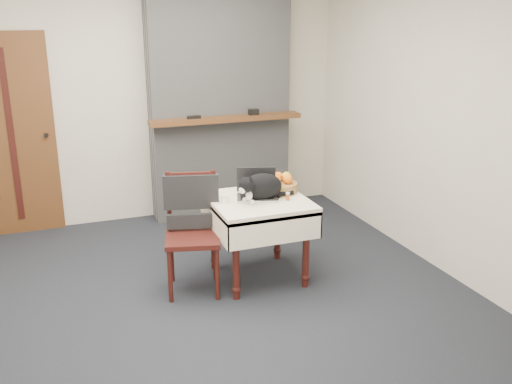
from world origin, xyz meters
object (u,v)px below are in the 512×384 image
Objects in this scene: cat at (262,187)px; cream_jar at (225,199)px; chair at (192,215)px; fruit_basket at (281,184)px; door at (12,136)px; laptop at (256,190)px; pill_bottle at (288,196)px; side_table at (258,212)px.

cat is 7.52× the size of cream_jar.
chair is (-0.26, 0.05, -0.12)m from cream_jar.
cat is at bearing -147.46° from fruit_basket.
door is 5.08× the size of laptop.
door is at bearing 141.35° from fruit_basket.
fruit_basket is at bearing -38.65° from door.
pill_bottle is at bearing -21.27° from laptop.
door is 2.68m from cat.
laptop is at bearing -43.13° from door.
door is 2.45m from cream_jar.
side_table is at bearing 8.76° from chair.
cream_jar is at bearing -166.71° from fruit_basket.
door is at bearing 137.22° from pill_bottle.
laptop is 0.09m from cat.
cat is (1.92, -1.85, -0.19)m from door.
cat is 0.55× the size of chair.
laptop is at bearing -165.12° from fruit_basket.
door is 2.56× the size of side_table.
side_table is at bearing 153.06° from pill_bottle.
door is 29.67× the size of pill_bottle.
fruit_basket is at bearing 81.31° from pill_bottle.
chair reaches higher than pill_bottle.
side_table is 0.33m from cream_jar.
cat is (0.02, -0.08, 0.05)m from laptop.
cream_jar is 0.07× the size of chair.
door reaches higher than cream_jar.
cream_jar is (-0.30, -0.06, -0.02)m from laptop.
chair is at bearing 168.19° from cream_jar.
laptop is (0.01, 0.06, 0.17)m from side_table.
cream_jar reaches higher than pill_bottle.
side_table is at bearing 129.90° from cat.
cat is 7.84× the size of pill_bottle.
cream_jar is at bearing -179.76° from side_table.
cat reaches higher than fruit_basket.
door is 2.61m from laptop.
laptop reaches higher than fruit_basket.
chair reaches higher than laptop.
chair is at bearing -53.10° from door.
cream_jar reaches higher than side_table.
fruit_basket is (0.24, 0.06, 0.00)m from laptop.
fruit_basket is at bearing 8.57° from cat.
cream_jar is (-0.29, -0.00, 0.15)m from side_table.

